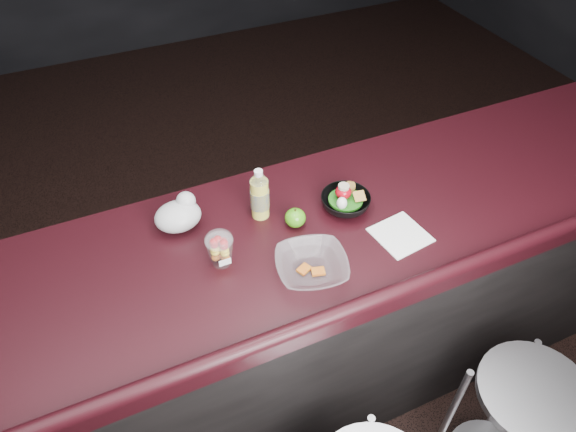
% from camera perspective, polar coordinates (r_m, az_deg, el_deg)
% --- Properties ---
extents(room_shell, '(8.00, 8.00, 8.00)m').
position_cam_1_polar(room_shell, '(0.93, 1.93, 19.27)').
color(room_shell, black).
rests_on(room_shell, ground).
extents(counter, '(4.06, 0.71, 1.02)m').
position_cam_1_polar(counter, '(2.04, -2.67, -12.87)').
color(counter, black).
rests_on(counter, ground).
extents(stool_right, '(0.36, 0.36, 0.73)m').
position_cam_1_polar(stool_right, '(2.00, 24.13, -20.00)').
color(stool_right, silver).
rests_on(stool_right, ground).
extents(lemonade_bottle, '(0.06, 0.06, 0.19)m').
position_cam_1_polar(lemonade_bottle, '(1.68, -3.16, 2.11)').
color(lemonade_bottle, yellow).
rests_on(lemonade_bottle, counter).
extents(fruit_cup, '(0.09, 0.09, 0.12)m').
position_cam_1_polar(fruit_cup, '(1.55, -7.57, -3.56)').
color(fruit_cup, white).
rests_on(fruit_cup, counter).
extents(green_apple, '(0.07, 0.07, 0.07)m').
position_cam_1_polar(green_apple, '(1.68, 0.81, -0.20)').
color(green_apple, '#2B7E0E').
rests_on(green_apple, counter).
extents(plastic_bag, '(0.15, 0.13, 0.11)m').
position_cam_1_polar(plastic_bag, '(1.70, -12.02, 0.19)').
color(plastic_bag, silver).
rests_on(plastic_bag, counter).
extents(snack_bowl, '(0.21, 0.21, 0.09)m').
position_cam_1_polar(snack_bowl, '(1.75, 6.37, 1.66)').
color(snack_bowl, black).
rests_on(snack_bowl, counter).
extents(takeout_bowl, '(0.26, 0.26, 0.05)m').
position_cam_1_polar(takeout_bowl, '(1.54, 2.64, -5.60)').
color(takeout_bowl, silver).
rests_on(takeout_bowl, counter).
extents(paper_napkin, '(0.18, 0.18, 0.00)m').
position_cam_1_polar(paper_napkin, '(1.70, 12.38, -2.06)').
color(paper_napkin, white).
rests_on(paper_napkin, counter).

